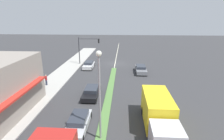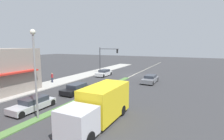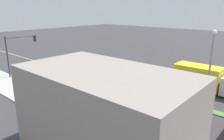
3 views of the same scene
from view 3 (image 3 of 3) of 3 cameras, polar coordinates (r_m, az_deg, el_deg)
name	(u,v)px [view 3 (image 3 of 3)]	position (r m, az deg, el deg)	size (l,w,h in m)	color
ground_plane	(144,92)	(25.21, 8.25, -5.80)	(160.00, 160.00, 0.00)	#38383A
sidewalk_right	(88,124)	(18.62, -6.23, -13.73)	(4.00, 73.00, 0.12)	#B2AFA8
lane_marking_center	(52,66)	(37.59, -15.32, 1.05)	(0.16, 60.00, 0.01)	beige
building_corner_store	(104,115)	(13.57, -2.02, -11.66)	(6.64, 10.64, 5.67)	gray
traffic_signal_main	(17,48)	(32.89, -23.57, 5.19)	(4.59, 0.34, 5.60)	#333338
street_lamp	(211,61)	(21.11, 24.40, 2.24)	(0.44, 0.44, 7.37)	gray
pedestrian	(49,100)	(21.52, -16.19, -7.44)	(0.34, 0.34, 1.58)	#282D42
warning_aframe_sign	(22,72)	(33.56, -22.46, -0.61)	(0.45, 0.53, 0.84)	yellow
delivery_truck	(205,79)	(27.07, 23.21, -2.14)	(2.44, 7.50, 2.87)	silver
suv_black	(123,90)	(24.01, 2.88, -5.29)	(1.85, 4.37, 1.19)	black
sedan_silver	(181,108)	(20.87, 17.66, -9.42)	(1.75, 4.46, 1.21)	#B7BABF
suv_grey	(100,63)	(35.77, -3.05, 1.90)	(1.87, 4.55, 1.28)	slate
van_white	(38,73)	(31.58, -18.81, -0.83)	(1.77, 4.11, 1.30)	silver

